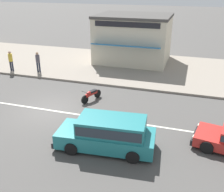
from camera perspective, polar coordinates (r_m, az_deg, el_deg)
name	(u,v)px	position (r m, az deg, el deg)	size (l,w,h in m)	color
ground_plane	(49,110)	(16.40, -13.48, -3.01)	(160.00, 160.00, 0.00)	#4C4947
lane_centre_stripe	(49,110)	(16.40, -13.48, -3.00)	(50.40, 0.14, 0.01)	silver
kerb_strip	(103,64)	(24.70, -2.02, 6.88)	(68.00, 10.00, 0.15)	gray
minivan_teal_0	(108,132)	(12.09, -0.80, -7.92)	(4.73, 2.19, 1.56)	teal
motorcycle_0	(91,95)	(17.10, -4.57, 0.28)	(0.84, 1.70, 0.80)	black
pedestrian_near_clock	(38,60)	(22.90, -15.85, 7.47)	(0.34, 0.34, 1.72)	#232838
pedestrian_far_end	(11,59)	(23.90, -21.21, 7.43)	(0.34, 0.34, 1.73)	#232838
shopfront_mid_block	(133,38)	(25.33, 4.66, 12.45)	(6.69, 6.16, 4.31)	beige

